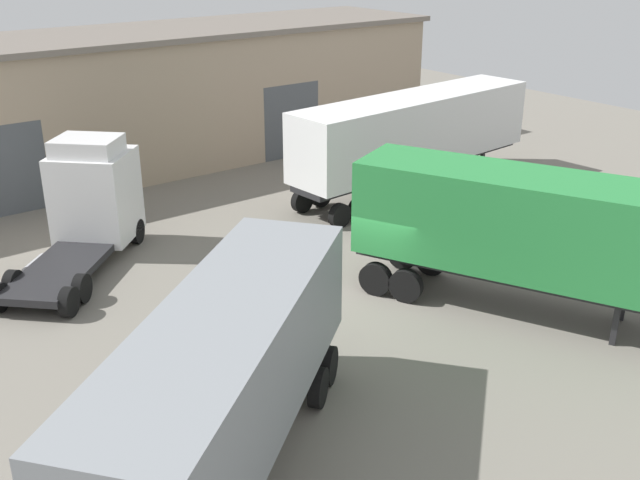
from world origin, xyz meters
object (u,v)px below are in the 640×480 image
tractor_unit_white (90,202)px  container_trailer_yellow (227,372)px  container_trailer_green (526,227)px  container_trailer_blue (413,132)px

tractor_unit_white → container_trailer_yellow: (-2.15, -12.84, 0.60)m
container_trailer_green → container_trailer_blue: size_ratio=0.82×
tractor_unit_white → container_trailer_blue: container_trailer_blue is taller
tractor_unit_white → container_trailer_blue: size_ratio=0.53×
tractor_unit_white → container_trailer_blue: (13.46, -1.72, 0.73)m
tractor_unit_white → container_trailer_green: 14.35m
tractor_unit_white → container_trailer_green: (8.41, -11.61, 0.73)m
container_trailer_blue → tractor_unit_white: bearing=168.3°
container_trailer_green → container_trailer_blue: 11.10m
container_trailer_yellow → container_trailer_green: bearing=148.0°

